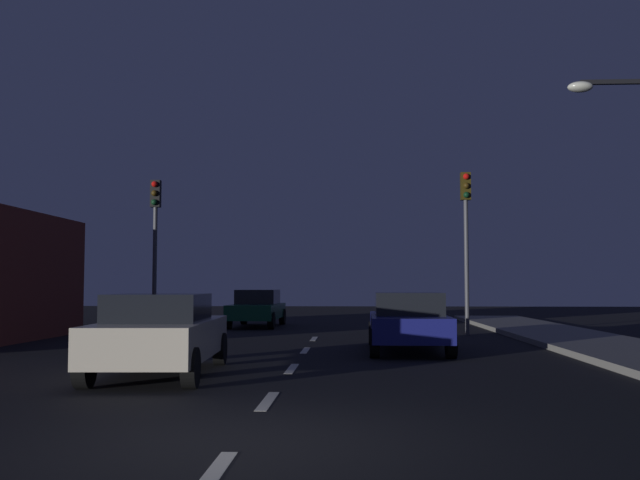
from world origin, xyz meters
name	(u,v)px	position (x,y,z in m)	size (l,w,h in m)	color
ground_plane	(294,365)	(0.00, 7.00, 0.00)	(80.00, 80.00, 0.00)	black
lane_stripe_nearest	(213,474)	(0.00, -1.20, 0.00)	(0.16, 1.60, 0.01)	silver
lane_stripe_second	(268,401)	(0.00, 2.60, 0.00)	(0.16, 1.60, 0.01)	silver
lane_stripe_third	(292,368)	(0.00, 6.40, 0.00)	(0.16, 1.60, 0.01)	silver
lane_stripe_fourth	(305,350)	(0.00, 10.20, 0.00)	(0.16, 1.60, 0.01)	silver
lane_stripe_fifth	(314,339)	(0.00, 14.00, 0.00)	(0.16, 1.60, 0.01)	silver
traffic_signal_left	(155,226)	(-5.37, 15.77, 3.55)	(0.32, 0.38, 5.09)	#4C4C51
traffic_signal_right	(466,221)	(4.84, 15.77, 3.67)	(0.32, 0.38, 5.27)	#4C4C51
car_stopped_ahead	(408,321)	(2.51, 10.11, 0.73)	(1.95, 4.54, 1.42)	navy
car_adjacent_lane	(161,333)	(-2.24, 5.25, 0.75)	(2.07, 4.49, 1.44)	beige
car_oncoming_far	(257,308)	(-2.56, 20.13, 0.73)	(1.90, 4.42, 1.43)	#0F4C2D
street_lamp_right	(640,184)	(7.47, 8.46, 3.80)	(1.93, 0.36, 6.20)	#4C4C51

